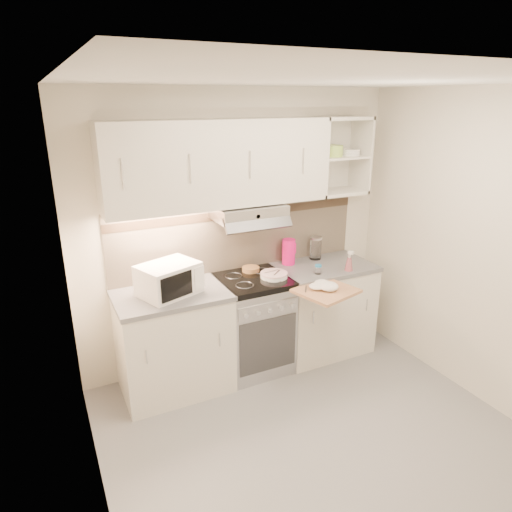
{
  "coord_description": "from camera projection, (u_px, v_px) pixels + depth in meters",
  "views": [
    {
      "loc": [
        -1.63,
        -2.27,
        2.4
      ],
      "look_at": [
        -0.05,
        0.95,
        1.16
      ],
      "focal_mm": 32.0,
      "sensor_mm": 36.0,
      "label": 1
    }
  ],
  "objects": [
    {
      "name": "ground",
      "position": [
        318.0,
        439.0,
        3.39
      ],
      "size": [
        3.0,
        3.0,
        0.0
      ],
      "primitive_type": "plane",
      "color": "gray",
      "rests_on": "ground"
    },
    {
      "name": "room_shell",
      "position": [
        299.0,
        216.0,
        3.17
      ],
      "size": [
        3.04,
        2.84,
        2.52
      ],
      "color": "silver",
      "rests_on": "ground"
    },
    {
      "name": "base_cabinet_left",
      "position": [
        174.0,
        344.0,
        3.87
      ],
      "size": [
        0.9,
        0.6,
        0.86
      ],
      "primitive_type": "cube",
      "color": "silver",
      "rests_on": "ground"
    },
    {
      "name": "worktop_left",
      "position": [
        171.0,
        295.0,
        3.72
      ],
      "size": [
        0.92,
        0.62,
        0.04
      ],
      "primitive_type": "cube",
      "color": "slate",
      "rests_on": "base_cabinet_left"
    },
    {
      "name": "base_cabinet_right",
      "position": [
        322.0,
        310.0,
        4.5
      ],
      "size": [
        0.9,
        0.6,
        0.86
      ],
      "primitive_type": "cube",
      "color": "silver",
      "rests_on": "ground"
    },
    {
      "name": "worktop_right",
      "position": [
        324.0,
        267.0,
        4.35
      ],
      "size": [
        0.92,
        0.62,
        0.04
      ],
      "primitive_type": "cube",
      "color": "slate",
      "rests_on": "base_cabinet_right"
    },
    {
      "name": "electric_range",
      "position": [
        253.0,
        323.0,
        4.18
      ],
      "size": [
        0.6,
        0.6,
        0.9
      ],
      "color": "#B7B7BC",
      "rests_on": "ground"
    },
    {
      "name": "microwave",
      "position": [
        169.0,
        279.0,
        3.66
      ],
      "size": [
        0.54,
        0.47,
        0.26
      ],
      "rotation": [
        0.0,
        0.0,
        0.37
      ],
      "color": "white",
      "rests_on": "worktop_left"
    },
    {
      "name": "watering_can",
      "position": [
        175.0,
        286.0,
        3.63
      ],
      "size": [
        0.26,
        0.16,
        0.23
      ],
      "rotation": [
        0.0,
        0.0,
        0.38
      ],
      "color": "silver",
      "rests_on": "worktop_left"
    },
    {
      "name": "plate_stack",
      "position": [
        274.0,
        275.0,
        4.04
      ],
      "size": [
        0.24,
        0.24,
        0.05
      ],
      "rotation": [
        0.0,
        0.0,
        0.28
      ],
      "color": "white",
      "rests_on": "electric_range"
    },
    {
      "name": "bread_loaf",
      "position": [
        251.0,
        269.0,
        4.18
      ],
      "size": [
        0.16,
        0.16,
        0.04
      ],
      "primitive_type": "cylinder",
      "color": "#A88F4D",
      "rests_on": "electric_range"
    },
    {
      "name": "pink_pitcher",
      "position": [
        289.0,
        252.0,
        4.33
      ],
      "size": [
        0.13,
        0.12,
        0.25
      ],
      "rotation": [
        0.0,
        0.0,
        -0.08
      ],
      "color": "#FF0D77",
      "rests_on": "worktop_right"
    },
    {
      "name": "glass_jar",
      "position": [
        316.0,
        248.0,
        4.47
      ],
      "size": [
        0.12,
        0.12,
        0.22
      ],
      "rotation": [
        0.0,
        0.0,
        0.17
      ],
      "color": "silver",
      "rests_on": "worktop_right"
    },
    {
      "name": "spice_jar",
      "position": [
        318.0,
        269.0,
        4.11
      ],
      "size": [
        0.06,
        0.06,
        0.09
      ],
      "rotation": [
        0.0,
        0.0,
        -0.05
      ],
      "color": "silver",
      "rests_on": "worktop_right"
    },
    {
      "name": "spray_bottle",
      "position": [
        349.0,
        262.0,
        4.18
      ],
      "size": [
        0.08,
        0.08,
        0.2
      ],
      "rotation": [
        0.0,
        0.0,
        0.43
      ],
      "color": "pink",
      "rests_on": "worktop_right"
    },
    {
      "name": "cutting_board",
      "position": [
        326.0,
        291.0,
        3.82
      ],
      "size": [
        0.55,
        0.52,
        0.03
      ],
      "primitive_type": "cube",
      "rotation": [
        0.0,
        0.0,
        0.26
      ],
      "color": "tan",
      "rests_on": "base_cabinet_right"
    },
    {
      "name": "dish_towel",
      "position": [
        325.0,
        284.0,
        3.84
      ],
      "size": [
        0.32,
        0.3,
        0.07
      ],
      "primitive_type": null,
      "rotation": [
        0.0,
        0.0,
        -0.36
      ],
      "color": "silver",
      "rests_on": "cutting_board"
    }
  ]
}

